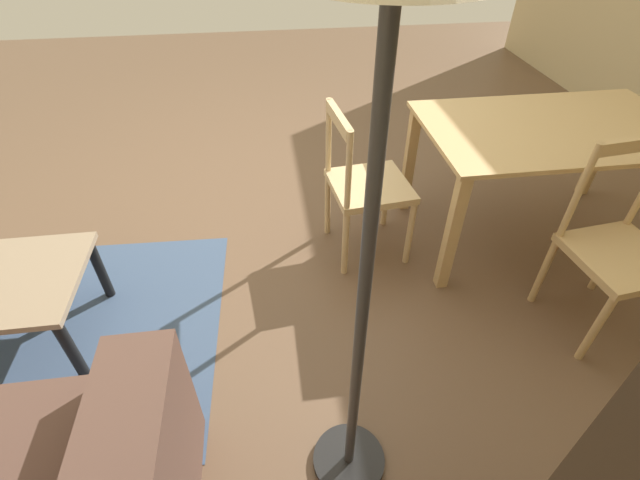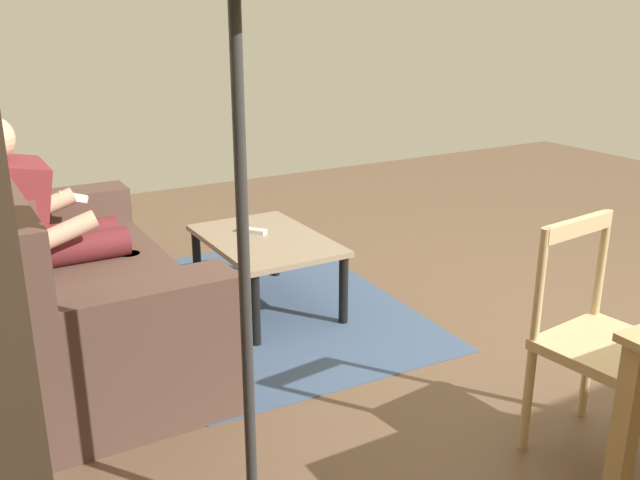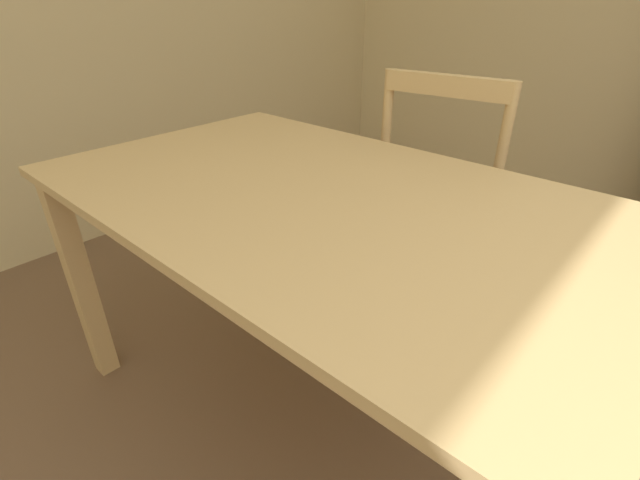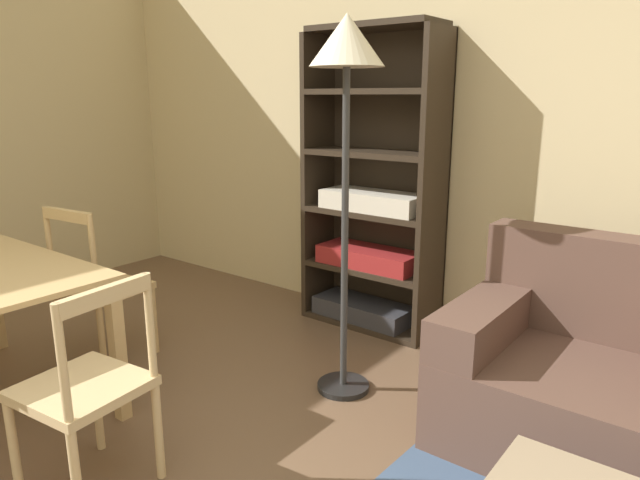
{
  "view_description": "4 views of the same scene",
  "coord_description": "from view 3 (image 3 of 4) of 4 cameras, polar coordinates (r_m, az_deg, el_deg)",
  "views": [
    {
      "loc": [
        0.03,
        2.68,
        1.8
      ],
      "look_at": [
        -0.11,
        1.61,
        0.9
      ],
      "focal_mm": 25.04,
      "sensor_mm": 36.0,
      "label": 1
    },
    {
      "loc": [
        -1.95,
        2.68,
        1.61
      ],
      "look_at": [
        -0.11,
        1.61,
        0.9
      ],
      "focal_mm": 39.16,
      "sensor_mm": 36.0,
      "label": 2
    },
    {
      "loc": [
        -0.88,
        -0.09,
        1.14
      ],
      "look_at": [
        -1.53,
        0.64,
        0.6
      ],
      "focal_mm": 24.93,
      "sensor_mm": 36.0,
      "label": 3
    },
    {
      "loc": [
        1.43,
        -0.38,
        1.53
      ],
      "look_at": [
        -0.11,
        1.61,
        0.9
      ],
      "focal_mm": 32.06,
      "sensor_mm": 36.0,
      "label": 4
    }
  ],
  "objects": [
    {
      "name": "dining_table",
      "position": [
        1.11,
        -0.0,
        1.44
      ],
      "size": [
        1.42,
        0.85,
        0.74
      ],
      "color": "tan",
      "rests_on": "ground_plane"
    },
    {
      "name": "dining_chair_near_wall",
      "position": [
        1.71,
        15.9,
        3.96
      ],
      "size": [
        0.46,
        0.46,
        0.94
      ],
      "color": "tan",
      "rests_on": "ground_plane"
    }
  ]
}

